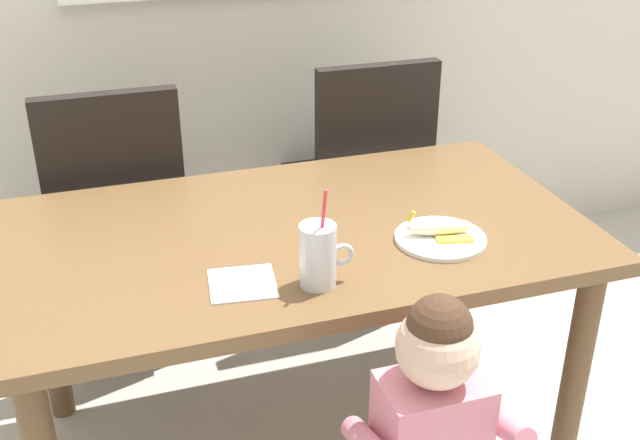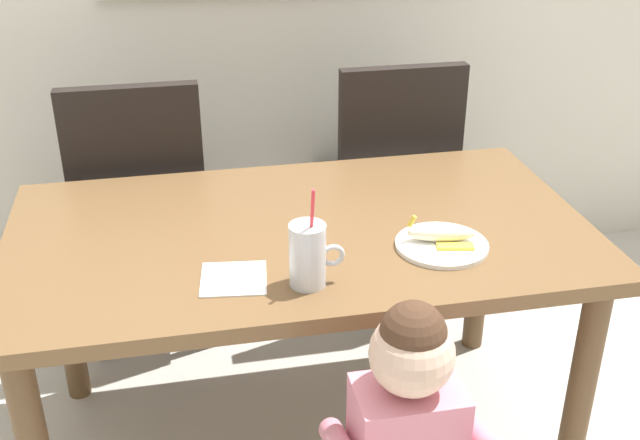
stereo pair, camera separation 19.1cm
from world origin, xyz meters
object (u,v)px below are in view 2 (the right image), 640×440
object	(u,v)px
dining_chair_left	(141,199)
paper_napkin	(234,279)
dining_table	(301,258)
snack_plate	(442,245)
toddler_standing	(407,433)
milk_cup	(308,258)
peeled_banana	(442,234)
dining_chair_right	(389,174)

from	to	relation	value
dining_chair_left	paper_napkin	bearing A→B (deg)	105.14
dining_table	paper_napkin	size ratio (longest dim) A/B	10.02
dining_table	dining_chair_left	xyz separation A→B (m)	(-0.43, 0.62, -0.07)
snack_plate	toddler_standing	bearing A→B (deg)	-116.44
dining_table	milk_cup	xyz separation A→B (m)	(-0.03, -0.28, 0.16)
dining_chair_left	peeled_banana	world-z (taller)	dining_chair_left
dining_chair_left	peeled_banana	bearing A→B (deg)	133.76
dining_chair_left	dining_chair_right	size ratio (longest dim) A/B	1.00
snack_plate	dining_chair_left	bearing A→B (deg)	133.25
dining_chair_right	toddler_standing	world-z (taller)	dining_chair_right
snack_plate	peeled_banana	size ratio (longest dim) A/B	1.31
dining_chair_left	paper_napkin	xyz separation A→B (m)	(0.23, -0.85, 0.17)
dining_chair_right	snack_plate	distance (m)	0.86
dining_table	toddler_standing	world-z (taller)	toddler_standing
dining_chair_left	milk_cup	size ratio (longest dim) A/B	3.84
snack_plate	peeled_banana	bearing A→B (deg)	69.27
dining_chair_left	dining_chair_right	xyz separation A→B (m)	(0.86, 0.04, 0.00)
dining_chair_right	paper_napkin	distance (m)	1.10
dining_chair_left	peeled_banana	distance (m)	1.11
dining_table	snack_plate	bearing A→B (deg)	-28.22
dining_table	milk_cup	world-z (taller)	milk_cup
milk_cup	snack_plate	distance (m)	0.37
milk_cup	paper_napkin	bearing A→B (deg)	162.37
dining_chair_left	snack_plate	size ratio (longest dim) A/B	4.17
dining_chair_right	peeled_banana	world-z (taller)	dining_chair_right
dining_chair_left	paper_napkin	size ratio (longest dim) A/B	6.40
peeled_banana	paper_napkin	world-z (taller)	peeled_banana
milk_cup	peeled_banana	bearing A→B (deg)	17.52
dining_table	milk_cup	size ratio (longest dim) A/B	6.01
paper_napkin	snack_plate	bearing A→B (deg)	5.58
dining_table	dining_chair_right	world-z (taller)	dining_chair_right
dining_chair_left	snack_plate	world-z (taller)	dining_chair_left
dining_chair_right	milk_cup	distance (m)	1.07
dining_chair_left	dining_chair_right	bearing A→B (deg)	-177.66
dining_chair_right	peeled_banana	size ratio (longest dim) A/B	5.47
dining_chair_left	milk_cup	xyz separation A→B (m)	(0.39, -0.90, 0.23)
milk_cup	peeled_banana	world-z (taller)	milk_cup
dining_table	toddler_standing	xyz separation A→B (m)	(0.11, -0.60, -0.09)
milk_cup	snack_plate	size ratio (longest dim) A/B	1.09
snack_plate	peeled_banana	xyz separation A→B (m)	(0.00, 0.01, 0.03)
dining_table	snack_plate	distance (m)	0.38
dining_chair_left	snack_plate	xyz separation A→B (m)	(0.75, -0.80, 0.17)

